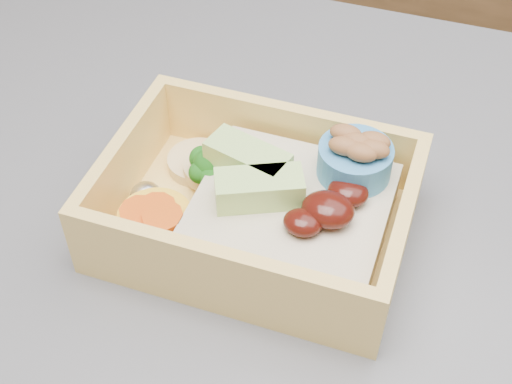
% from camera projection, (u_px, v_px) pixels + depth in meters
% --- Properties ---
extents(bento_box, '(0.20, 0.14, 0.07)m').
position_uv_depth(bento_box, '(266.00, 206.00, 0.47)').
color(bento_box, '#F7CA66').
rests_on(bento_box, island).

